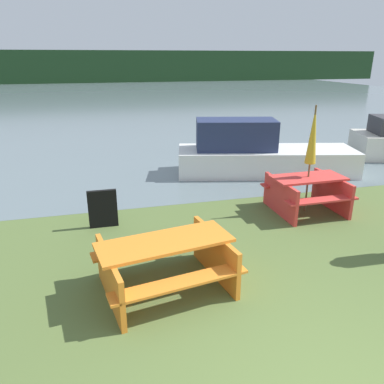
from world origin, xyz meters
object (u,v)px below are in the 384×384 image
at_px(boat, 258,154).
at_px(signboard, 103,209).
at_px(picnic_table_orange, 165,260).
at_px(picnic_table_red, 307,191).
at_px(umbrella_gold, 313,136).

bearing_deg(boat, signboard, -135.81).
bearing_deg(signboard, boat, 30.85).
distance_m(picnic_table_orange, boat, 6.11).
distance_m(picnic_table_red, boat, 2.87).
height_order(picnic_table_red, boat, boat).
height_order(picnic_table_orange, umbrella_gold, umbrella_gold).
relative_size(picnic_table_orange, signboard, 2.75).
bearing_deg(umbrella_gold, picnic_table_orange, -148.77).
bearing_deg(umbrella_gold, boat, 87.03).
xyz_separation_m(picnic_table_red, umbrella_gold, (0.00, 0.00, 1.17)).
relative_size(boat, signboard, 6.86).
distance_m(boat, signboard, 5.10).
relative_size(picnic_table_red, signboard, 2.04).
xyz_separation_m(umbrella_gold, signboard, (-4.22, 0.26, -1.25)).
bearing_deg(picnic_table_red, signboard, 176.52).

